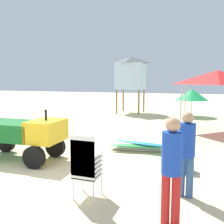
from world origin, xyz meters
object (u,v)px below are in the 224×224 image
(lifeguard_near_center, at_px, (187,149))
(beach_umbrella_left, at_px, (192,95))
(stacked_plastic_chairs, at_px, (85,162))
(lifeguard_tower, at_px, (131,73))
(cooler_box, at_px, (182,164))
(lifeguard_near_left, at_px, (172,164))
(utility_cart, at_px, (22,133))
(surfboard_pile, at_px, (141,147))
(popup_canopy, at_px, (217,77))

(lifeguard_near_center, distance_m, beach_umbrella_left, 11.74)
(stacked_plastic_chairs, bearing_deg, lifeguard_tower, 101.63)
(beach_umbrella_left, relative_size, cooler_box, 4.06)
(stacked_plastic_chairs, distance_m, lifeguard_near_left, 1.70)
(utility_cart, bearing_deg, lifeguard_near_left, -24.17)
(surfboard_pile, distance_m, lifeguard_near_center, 3.36)
(surfboard_pile, bearing_deg, lifeguard_tower, 107.29)
(stacked_plastic_chairs, xyz_separation_m, cooler_box, (1.65, 2.21, -0.56))
(lifeguard_near_left, xyz_separation_m, lifeguard_near_center, (0.16, 1.11, -0.03))
(cooler_box, bearing_deg, popup_canopy, 79.74)
(surfboard_pile, relative_size, beach_umbrella_left, 1.08)
(lifeguard_near_left, distance_m, beach_umbrella_left, 12.85)
(stacked_plastic_chairs, relative_size, surfboard_pile, 0.60)
(popup_canopy, xyz_separation_m, beach_umbrella_left, (-1.19, 4.76, -1.02))
(stacked_plastic_chairs, xyz_separation_m, lifeguard_tower, (-2.69, 13.06, 2.06))
(beach_umbrella_left, height_order, cooler_box, beach_umbrella_left)
(surfboard_pile, xyz_separation_m, lifeguard_near_center, (1.56, -2.86, 0.82))
(surfboard_pile, xyz_separation_m, popup_canopy, (2.40, 4.11, 2.26))
(popup_canopy, relative_size, cooler_box, 5.71)
(lifeguard_near_center, distance_m, cooler_box, 1.66)
(surfboard_pile, bearing_deg, cooler_box, -45.26)
(utility_cart, height_order, stacked_plastic_chairs, utility_cart)
(cooler_box, bearing_deg, lifeguard_near_center, -83.71)
(beach_umbrella_left, bearing_deg, cooler_box, -88.91)
(cooler_box, bearing_deg, lifeguard_near_left, -90.08)
(lifeguard_near_center, relative_size, cooler_box, 3.45)
(surfboard_pile, height_order, cooler_box, cooler_box)
(surfboard_pile, relative_size, popup_canopy, 0.77)
(surfboard_pile, height_order, lifeguard_near_center, lifeguard_near_center)
(utility_cart, relative_size, lifeguard_near_left, 1.49)
(utility_cart, distance_m, cooler_box, 4.53)
(stacked_plastic_chairs, height_order, popup_canopy, popup_canopy)
(lifeguard_near_left, bearing_deg, cooler_box, 89.92)
(stacked_plastic_chairs, distance_m, beach_umbrella_left, 12.60)
(utility_cart, relative_size, popup_canopy, 0.92)
(surfboard_pile, xyz_separation_m, beach_umbrella_left, (1.21, 8.87, 1.25))
(lifeguard_near_left, xyz_separation_m, beach_umbrella_left, (-0.19, 12.84, 0.40))
(lifeguard_near_center, bearing_deg, stacked_plastic_chairs, -157.01)
(beach_umbrella_left, bearing_deg, surfboard_pile, -97.77)
(beach_umbrella_left, bearing_deg, stacked_plastic_chairs, -96.65)
(stacked_plastic_chairs, bearing_deg, utility_cart, 149.42)
(beach_umbrella_left, xyz_separation_m, cooler_box, (0.19, -10.29, -1.22))
(utility_cart, bearing_deg, cooler_box, 7.14)
(lifeguard_near_left, distance_m, popup_canopy, 8.26)
(lifeguard_near_center, bearing_deg, popup_canopy, 83.13)
(stacked_plastic_chairs, height_order, beach_umbrella_left, beach_umbrella_left)
(cooler_box, bearing_deg, utility_cart, -172.86)
(surfboard_pile, bearing_deg, lifeguard_near_left, -70.57)
(stacked_plastic_chairs, distance_m, popup_canopy, 8.35)
(cooler_box, bearing_deg, lifeguard_tower, 111.81)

